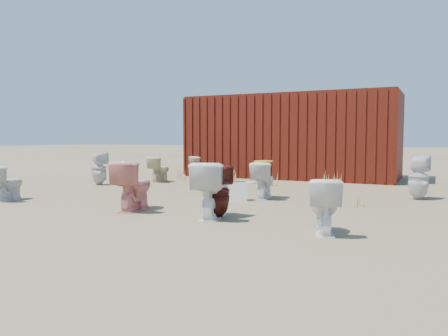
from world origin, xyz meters
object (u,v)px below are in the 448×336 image
at_px(toilet_back_beige_right, 203,169).
at_px(loose_tank, 233,191).
at_px(shipping_container, 292,137).
at_px(toilet_back_a, 99,168).
at_px(toilet_front_a, 7,183).
at_px(toilet_front_maroon, 218,192).
at_px(toilet_back_beige_left, 160,169).
at_px(toilet_front_pink, 134,185).
at_px(toilet_back_yellowlid, 263,180).
at_px(toilet_back_e, 419,177).
at_px(toilet_front_e, 324,206).
at_px(toilet_front_c, 212,190).

xyz_separation_m(toilet_back_beige_right, loose_tank, (2.28, -2.94, -0.16)).
xyz_separation_m(shipping_container, toilet_back_a, (-3.60, -4.28, -0.79)).
bearing_deg(toilet_back_a, toilet_back_beige_right, -104.88).
bearing_deg(toilet_front_a, toilet_front_maroon, 173.03).
bearing_deg(toilet_back_beige_right, toilet_back_beige_left, 65.80).
height_order(shipping_container, toilet_front_a, shipping_container).
height_order(toilet_front_a, toilet_back_beige_right, toilet_back_beige_right).
relative_size(toilet_back_a, toilet_back_beige_right, 1.22).
distance_m(toilet_front_pink, toilet_back_beige_right, 4.84).
bearing_deg(toilet_back_a, toilet_back_yellowlid, -158.14).
relative_size(toilet_front_maroon, toilet_back_e, 0.91).
bearing_deg(toilet_back_e, shipping_container, -36.74).
relative_size(shipping_container, toilet_front_maroon, 7.79).
relative_size(toilet_front_e, toilet_back_a, 0.84).
height_order(shipping_container, toilet_back_beige_left, shipping_container).
bearing_deg(toilet_back_beige_left, toilet_front_e, 142.28).
bearing_deg(toilet_back_beige_right, loose_tank, 155.69).
bearing_deg(toilet_front_pink, toilet_front_maroon, 170.86).
relative_size(toilet_front_c, loose_tank, 1.64).
xyz_separation_m(toilet_front_e, toilet_back_yellowlid, (-1.77, 2.56, 0.01)).
bearing_deg(toilet_back_a, toilet_front_maroon, 178.04).
bearing_deg(toilet_back_a, toilet_front_pink, 167.36).
relative_size(toilet_back_e, loose_tank, 1.68).
bearing_deg(toilet_front_e, toilet_back_yellowlid, -72.94).
xyz_separation_m(toilet_front_a, toilet_back_a, (-0.35, 2.83, 0.08)).
bearing_deg(toilet_back_e, toilet_back_a, 13.67).
relative_size(toilet_front_a, loose_tank, 1.32).
bearing_deg(shipping_container, toilet_back_beige_right, -127.61).
height_order(toilet_front_pink, toilet_front_c, toilet_front_c).
distance_m(toilet_front_a, toilet_front_e, 5.94).
bearing_deg(toilet_front_e, toilet_front_maroon, -30.43).
bearing_deg(toilet_front_maroon, toilet_front_a, 6.74).
distance_m(toilet_front_c, loose_tank, 1.84).
relative_size(shipping_container, toilet_front_pink, 7.44).
height_order(shipping_container, toilet_back_a, shipping_container).
bearing_deg(toilet_front_e, toilet_front_c, -28.06).
xyz_separation_m(toilet_back_beige_left, toilet_back_beige_right, (0.91, 0.71, 0.00)).
xyz_separation_m(toilet_front_pink, toilet_front_maroon, (1.51, 0.01, -0.02)).
bearing_deg(toilet_front_e, loose_tank, -61.20).
xyz_separation_m(toilet_front_e, toilet_back_beige_right, (-4.46, 5.02, -0.01)).
distance_m(toilet_front_pink, toilet_front_maroon, 1.51).
distance_m(toilet_front_e, loose_tank, 3.01).
relative_size(shipping_container, toilet_back_beige_left, 8.99).
bearing_deg(toilet_front_pink, toilet_front_e, 163.79).
relative_size(toilet_front_a, toilet_front_pink, 0.82).
bearing_deg(toilet_back_beige_left, toilet_front_pink, 120.36).
bearing_deg(toilet_back_beige_right, toilet_back_yellowlid, 165.50).
xyz_separation_m(toilet_front_c, toilet_front_maroon, (0.07, 0.06, -0.03)).
relative_size(toilet_front_a, toilet_back_beige_right, 0.99).
bearing_deg(shipping_container, toilet_front_e, -69.84).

